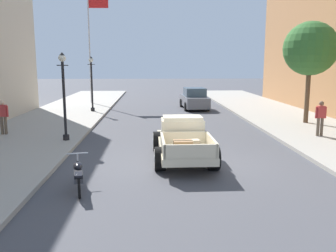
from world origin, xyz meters
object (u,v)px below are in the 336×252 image
Objects in this scene: street_lamp_near at (64,90)px; street_tree_second at (310,49)px; hotrod_truck_cream at (182,138)px; motorcycle_parked at (78,174)px; flagpole at (92,36)px; pedestrian_sidewalk_right at (321,116)px; street_lamp_far at (92,80)px; car_background_grey at (194,99)px; pedestrian_sidewalk_left at (3,115)px.

street_tree_second is (12.70, 4.17, 1.93)m from street_lamp_near.
street_tree_second reaches higher than hotrod_truck_cream.
motorcycle_parked is 0.23× the size of flagpole.
street_lamp_near reaches higher than pedestrian_sidewalk_right.
street_lamp_far reaches higher than pedestrian_sidewalk_right.
street_tree_second is (13.10, -5.59, 1.93)m from street_lamp_far.
hotrod_truck_cream is 10.93m from street_tree_second.
hotrod_truck_cream is 14.68m from car_background_grey.
flagpole is (-8.26, 3.20, 5.00)m from car_background_grey.
street_lamp_far is 0.42× the size of flagpole.
motorcycle_parked is 1.26× the size of pedestrian_sidewalk_left.
street_tree_second is at bearing -38.12° from flagpole.
hotrod_truck_cream is 7.41m from pedestrian_sidewalk_right.
car_background_grey is (2.15, 14.52, 0.01)m from hotrod_truck_cream.
pedestrian_sidewalk_right reaches higher than car_background_grey.
street_lamp_near is (-1.76, 6.00, 1.94)m from motorcycle_parked.
pedestrian_sidewalk_right is 0.29× the size of street_tree_second.
pedestrian_sidewalk_left is at bearing -109.23° from street_lamp_far.
pedestrian_sidewalk_left is 0.18× the size of flagpole.
motorcycle_parked is at bearing -106.77° from car_background_grey.
pedestrian_sidewalk_right is at bearing -4.19° from pedestrian_sidewalk_left.
pedestrian_sidewalk_right is 11.79m from street_lamp_near.
street_lamp_far reaches higher than hotrod_truck_cream.
street_lamp_far is at bearing -164.70° from car_background_grey.
street_lamp_near is (-4.98, 2.70, 1.63)m from hotrod_truck_cream.
street_lamp_near is at bearing -161.80° from street_tree_second.
car_background_grey is at bearing 126.05° from street_tree_second.
street_tree_second reaches higher than pedestrian_sidewalk_right.
street_lamp_near reaches higher than hotrod_truck_cream.
motorcycle_parked is at bearing -147.40° from pedestrian_sidewalk_right.
street_lamp_near reaches higher than car_background_grey.
street_tree_second is (16.00, 2.71, 3.23)m from pedestrian_sidewalk_left.
motorcycle_parked is 18.62m from car_background_grey.
hotrod_truck_cream is 19.41m from flagpole.
flagpole is at bearing 131.22° from pedestrian_sidewalk_right.
pedestrian_sidewalk_right is (6.74, 3.06, 0.33)m from hotrod_truck_cream.
street_lamp_far is (-5.38, 12.46, 1.63)m from hotrod_truck_cream.
street_lamp_near is at bearing -87.63° from street_lamp_far.
motorcycle_parked is 6.55m from street_lamp_near.
street_lamp_far is at bearing 142.20° from pedestrian_sidewalk_right.
hotrod_truck_cream is at bearing -70.98° from flagpole.
street_lamp_near is at bearing -121.09° from car_background_grey.
pedestrian_sidewalk_right is at bearing -104.51° from street_tree_second.
street_lamp_near and street_lamp_far have the same top height.
car_background_grey is 1.14× the size of street_lamp_far.
pedestrian_sidewalk_right reaches higher than hotrod_truck_cream.
hotrod_truck_cream is at bearing -98.44° from car_background_grey.
motorcycle_parked is (-3.22, -3.31, -0.31)m from hotrod_truck_cream.
car_background_grey is at bearing 44.81° from pedestrian_sidewalk_left.
car_background_grey is at bearing 111.80° from pedestrian_sidewalk_right.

